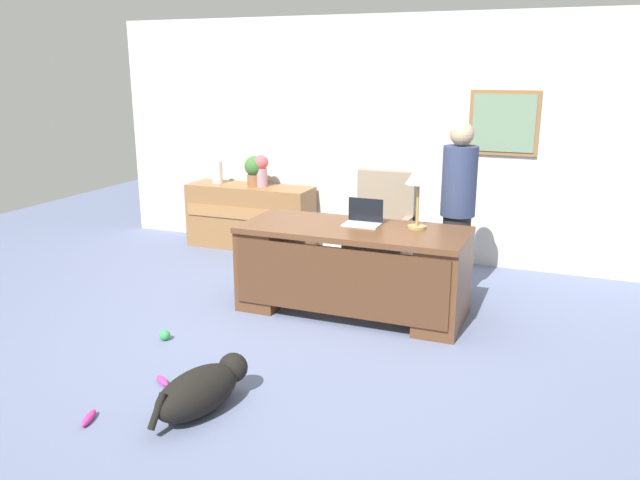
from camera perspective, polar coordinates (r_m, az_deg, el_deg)
ground_plane at (r=5.33m, az=-1.67°, el=-8.55°), size 12.00×12.00×0.00m
back_wall at (r=7.37m, az=6.51°, el=8.92°), size 7.00×0.16×2.70m
desk at (r=5.68m, az=2.84°, el=-2.39°), size 1.98×0.84×0.79m
credenza at (r=7.83m, az=-6.21°, el=2.09°), size 1.54×0.50×0.76m
armchair at (r=6.56m, az=5.48°, el=0.56°), size 0.60×0.59×1.12m
person_standing at (r=6.11m, az=12.15°, el=2.72°), size 0.32×0.32×1.67m
dog_lying at (r=4.26m, az=-10.47°, el=-12.94°), size 0.45×0.81×0.30m
laptop at (r=5.70m, az=3.90°, el=1.95°), size 0.32×0.22×0.23m
desk_lamp at (r=5.53m, az=8.78°, el=5.50°), size 0.22×0.22×0.57m
vase_with_flowers at (r=7.64m, az=-5.24°, el=6.28°), size 0.17×0.17×0.37m
vase_empty at (r=7.94m, az=-9.11°, el=5.99°), size 0.13×0.13×0.27m
potted_plant at (r=7.68m, az=-5.84°, el=6.25°), size 0.24×0.24×0.36m
dog_toy_ball at (r=5.39m, az=-13.65°, el=-8.22°), size 0.09×0.09×0.09m
dog_toy_bone at (r=4.71m, az=-13.85°, el=-12.05°), size 0.17×0.13×0.05m
dog_toy_plush at (r=4.39m, az=-19.89°, el=-14.67°), size 0.11×0.20×0.05m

